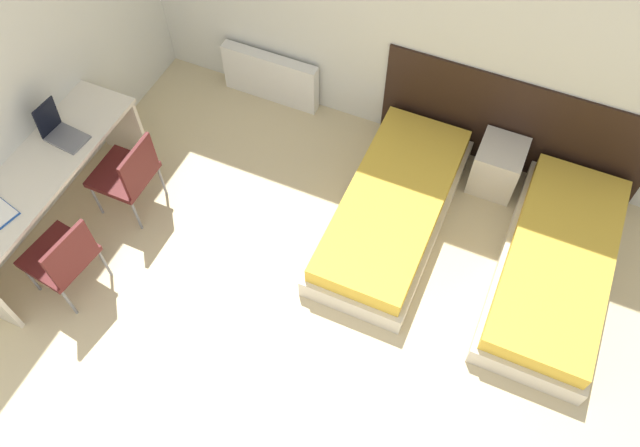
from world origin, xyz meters
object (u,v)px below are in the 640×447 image
at_px(chair_near_laptop, 128,173).
at_px(laptop, 60,131).
at_px(bed_near_door, 556,266).
at_px(chair_near_notebook, 62,256).
at_px(nightstand, 497,166).
at_px(bed_near_window, 393,209).

height_order(chair_near_laptop, laptop, laptop).
relative_size(bed_near_door, laptop, 5.87).
height_order(bed_near_door, chair_near_notebook, chair_near_notebook).
relative_size(nightstand, chair_near_notebook, 0.57).
bearing_deg(bed_near_door, bed_near_window, 180.00).
xyz_separation_m(bed_near_window, laptop, (-2.56, -0.82, 0.67)).
distance_m(bed_near_window, laptop, 2.77).
bearing_deg(bed_near_window, chair_near_laptop, -160.43).
relative_size(bed_near_window, chair_near_laptop, 2.41).
distance_m(bed_near_door, nightstand, 1.04).
bearing_deg(chair_near_notebook, bed_near_window, 45.32).
relative_size(bed_near_door, chair_near_laptop, 2.41).
bearing_deg(nightstand, bed_near_window, -132.09).
relative_size(chair_near_notebook, laptop, 2.43).
bearing_deg(laptop, bed_near_door, 17.23).
distance_m(chair_near_laptop, chair_near_notebook, 0.88).
bearing_deg(chair_near_notebook, laptop, 127.40).
distance_m(chair_near_laptop, laptop, 0.61).
distance_m(chair_near_notebook, laptop, 1.00).
bearing_deg(bed_near_door, laptop, -168.23).
height_order(bed_near_door, laptop, laptop).
bearing_deg(nightstand, laptop, -153.89).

